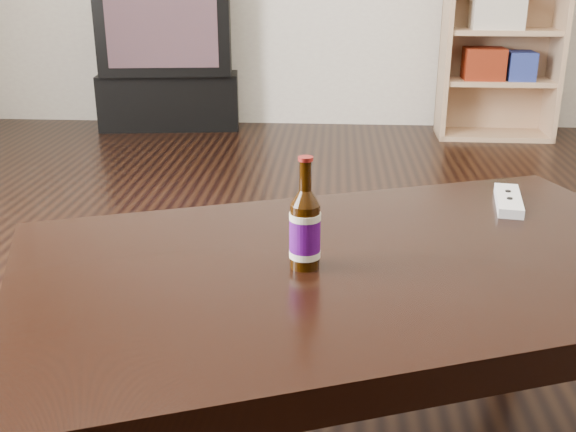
# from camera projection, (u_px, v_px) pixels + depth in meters

# --- Properties ---
(floor) EXTENTS (5.00, 6.00, 0.01)m
(floor) POSITION_uv_depth(u_px,v_px,m) (377.00, 384.00, 1.69)
(floor) COLOR black
(floor) RESTS_ON ground
(tv_stand) EXTENTS (0.93, 0.55, 0.35)m
(tv_stand) POSITION_uv_depth(u_px,v_px,m) (171.00, 99.00, 4.40)
(tv_stand) COLOR black
(tv_stand) RESTS_ON floor
(tv) EXTENTS (0.86, 0.60, 0.60)m
(tv) POSITION_uv_depth(u_px,v_px,m) (166.00, 23.00, 4.24)
(tv) COLOR black
(tv) RESTS_ON tv_stand
(bookshelf) EXTENTS (0.68, 0.32, 1.26)m
(bookshelf) POSITION_uv_depth(u_px,v_px,m) (501.00, 27.00, 3.96)
(bookshelf) COLOR tan
(bookshelf) RESTS_ON floor
(coffee_table) EXTENTS (1.44, 1.13, 0.47)m
(coffee_table) POSITION_uv_depth(u_px,v_px,m) (362.00, 288.00, 1.27)
(coffee_table) COLOR black
(coffee_table) RESTS_ON floor
(beer_bottle) EXTENTS (0.07, 0.07, 0.20)m
(beer_bottle) POSITION_uv_depth(u_px,v_px,m) (305.00, 229.00, 1.18)
(beer_bottle) COLOR black
(beer_bottle) RESTS_ON coffee_table
(remote) EXTENTS (0.08, 0.20, 0.02)m
(remote) POSITION_uv_depth(u_px,v_px,m) (508.00, 200.00, 1.52)
(remote) COLOR #BCBCBE
(remote) RESTS_ON coffee_table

